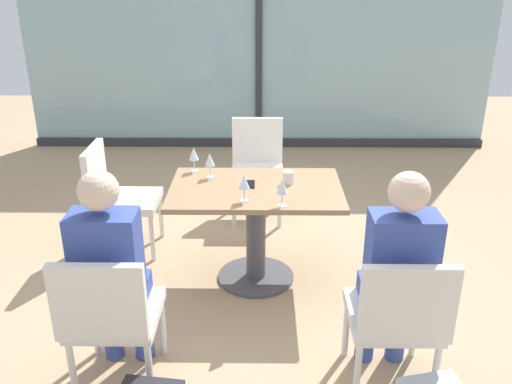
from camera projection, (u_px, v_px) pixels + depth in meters
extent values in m
plane|color=tan|center=(256.00, 278.00, 4.05)|extent=(12.00, 12.00, 0.00)
cube|color=#95B7BC|center=(259.00, 37.00, 6.48)|extent=(5.65, 0.03, 2.70)
cube|color=#2D2D33|center=(259.00, 37.00, 6.45)|extent=(0.08, 0.06, 2.70)
cube|color=#2D2D33|center=(259.00, 142.00, 6.95)|extent=(5.65, 0.10, 0.10)
cube|color=#997551|center=(256.00, 189.00, 3.78)|extent=(1.19, 0.76, 0.04)
cylinder|color=#4C4C51|center=(256.00, 236.00, 3.92)|extent=(0.14, 0.14, 0.69)
cylinder|color=#4C4C51|center=(256.00, 276.00, 4.05)|extent=(0.56, 0.56, 0.02)
cube|color=silver|center=(116.00, 314.00, 2.93)|extent=(0.46, 0.46, 0.06)
cube|color=silver|center=(98.00, 303.00, 2.60)|extent=(0.46, 0.05, 0.42)
cylinder|color=silver|center=(163.00, 326.00, 3.19)|extent=(0.04, 0.04, 0.39)
cylinder|color=silver|center=(95.00, 326.00, 3.20)|extent=(0.04, 0.04, 0.39)
cylinder|color=silver|center=(150.00, 373.00, 2.83)|extent=(0.04, 0.04, 0.39)
cylinder|color=silver|center=(73.00, 373.00, 2.83)|extent=(0.04, 0.04, 0.39)
cube|color=silver|center=(392.00, 316.00, 2.91)|extent=(0.46, 0.46, 0.06)
cube|color=silver|center=(408.00, 305.00, 2.59)|extent=(0.46, 0.05, 0.42)
cylinder|color=silver|center=(415.00, 328.00, 3.18)|extent=(0.04, 0.04, 0.39)
cylinder|color=silver|center=(346.00, 327.00, 3.18)|extent=(0.04, 0.04, 0.39)
cylinder|color=silver|center=(435.00, 376.00, 2.81)|extent=(0.04, 0.04, 0.39)
cylinder|color=silver|center=(357.00, 375.00, 2.82)|extent=(0.04, 0.04, 0.39)
cube|color=silver|center=(130.00, 201.00, 4.32)|extent=(0.46, 0.46, 0.06)
cube|color=silver|center=(95.00, 173.00, 4.22)|extent=(0.05, 0.46, 0.42)
cylinder|color=silver|center=(152.00, 238.00, 4.22)|extent=(0.04, 0.04, 0.39)
cylinder|color=silver|center=(161.00, 216.00, 4.58)|extent=(0.04, 0.04, 0.39)
cylinder|color=silver|center=(101.00, 238.00, 4.22)|extent=(0.04, 0.04, 0.39)
cylinder|color=silver|center=(114.00, 216.00, 4.59)|extent=(0.04, 0.04, 0.39)
cube|color=silver|center=(257.00, 174.00, 4.86)|extent=(0.46, 0.46, 0.06)
cube|color=silver|center=(257.00, 140.00, 5.00)|extent=(0.46, 0.05, 0.42)
cylinder|color=silver|center=(234.00, 206.00, 4.77)|extent=(0.04, 0.04, 0.39)
cylinder|color=silver|center=(280.00, 207.00, 4.76)|extent=(0.04, 0.04, 0.39)
cylinder|color=silver|center=(236.00, 189.00, 5.13)|extent=(0.04, 0.04, 0.39)
cylinder|color=silver|center=(279.00, 189.00, 5.13)|extent=(0.04, 0.04, 0.39)
cylinder|color=#384C9E|center=(143.00, 324.00, 3.16)|extent=(0.11, 0.11, 0.45)
cube|color=#384C9E|center=(135.00, 292.00, 2.97)|extent=(0.13, 0.32, 0.11)
cylinder|color=#384C9E|center=(112.00, 324.00, 3.16)|extent=(0.11, 0.11, 0.45)
cube|color=#384C9E|center=(102.00, 292.00, 2.97)|extent=(0.13, 0.32, 0.11)
cube|color=#384C9E|center=(106.00, 257.00, 2.73)|extent=(0.34, 0.20, 0.48)
sphere|color=beige|center=(98.00, 191.00, 2.59)|extent=(0.20, 0.20, 0.20)
cylinder|color=#384C9E|center=(397.00, 326.00, 3.15)|extent=(0.11, 0.11, 0.45)
cube|color=#384C9E|center=(407.00, 294.00, 2.95)|extent=(0.13, 0.32, 0.11)
cylinder|color=#384C9E|center=(366.00, 326.00, 3.15)|extent=(0.11, 0.11, 0.45)
cube|color=#384C9E|center=(373.00, 294.00, 2.95)|extent=(0.13, 0.32, 0.11)
cube|color=#384C9E|center=(401.00, 258.00, 2.72)|extent=(0.34, 0.20, 0.48)
sphere|color=beige|center=(409.00, 192.00, 2.58)|extent=(0.20, 0.20, 0.20)
cylinder|color=silver|center=(244.00, 201.00, 3.54)|extent=(0.06, 0.06, 0.00)
cylinder|color=silver|center=(244.00, 194.00, 3.53)|extent=(0.01, 0.01, 0.08)
cone|color=silver|center=(244.00, 181.00, 3.49)|extent=(0.07, 0.07, 0.09)
cylinder|color=silver|center=(210.00, 177.00, 3.94)|extent=(0.06, 0.06, 0.00)
cylinder|color=silver|center=(210.00, 171.00, 3.92)|extent=(0.01, 0.01, 0.08)
cone|color=silver|center=(210.00, 159.00, 3.88)|extent=(0.07, 0.07, 0.09)
cylinder|color=silver|center=(282.00, 206.00, 3.47)|extent=(0.06, 0.06, 0.00)
cylinder|color=silver|center=(282.00, 199.00, 3.45)|extent=(0.01, 0.01, 0.08)
cone|color=silver|center=(282.00, 186.00, 3.42)|extent=(0.07, 0.07, 0.09)
cylinder|color=silver|center=(195.00, 171.00, 4.06)|extent=(0.06, 0.06, 0.00)
cylinder|color=silver|center=(194.00, 165.00, 4.04)|extent=(0.01, 0.01, 0.08)
cone|color=silver|center=(194.00, 154.00, 4.00)|extent=(0.07, 0.07, 0.09)
cylinder|color=white|center=(288.00, 177.00, 3.81)|extent=(0.08, 0.08, 0.09)
cube|color=black|center=(250.00, 184.00, 3.80)|extent=(0.07, 0.14, 0.01)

